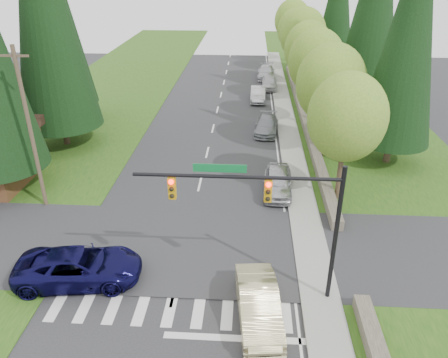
# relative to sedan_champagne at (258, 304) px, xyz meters

# --- Properties ---
(grass_east) EXTENTS (14.00, 110.00, 0.06)m
(grass_east) POSITION_rel_sedan_champagne_xyz_m (9.04, 17.00, -0.78)
(grass_east) COLOR #204913
(grass_east) RESTS_ON ground
(grass_west) EXTENTS (14.00, 110.00, 0.06)m
(grass_west) POSITION_rel_sedan_champagne_xyz_m (-16.96, 17.00, -0.78)
(grass_west) COLOR #204913
(grass_west) RESTS_ON ground
(cross_street) EXTENTS (120.00, 8.00, 0.10)m
(cross_street) POSITION_rel_sedan_champagne_xyz_m (-3.96, 5.00, -0.81)
(cross_street) COLOR #28282B
(cross_street) RESTS_ON ground
(sidewalk_east) EXTENTS (1.80, 80.00, 0.13)m
(sidewalk_east) POSITION_rel_sedan_champagne_xyz_m (2.94, 19.00, -0.74)
(sidewalk_east) COLOR gray
(sidewalk_east) RESTS_ON ground
(curb_east) EXTENTS (0.20, 80.00, 0.13)m
(curb_east) POSITION_rel_sedan_champagne_xyz_m (2.09, 19.00, -0.74)
(curb_east) COLOR gray
(curb_east) RESTS_ON ground
(stone_wall_north) EXTENTS (0.70, 40.00, 0.70)m
(stone_wall_north) POSITION_rel_sedan_champagne_xyz_m (4.64, 27.00, -0.46)
(stone_wall_north) COLOR #4C4438
(stone_wall_north) RESTS_ON ground
(traffic_signal) EXTENTS (8.70, 0.37, 6.80)m
(traffic_signal) POSITION_rel_sedan_champagne_xyz_m (0.41, 1.50, 4.18)
(traffic_signal) COLOR black
(traffic_signal) RESTS_ON ground
(utility_pole) EXTENTS (1.60, 0.24, 10.00)m
(utility_pole) POSITION_rel_sedan_champagne_xyz_m (-13.46, 9.00, 4.34)
(utility_pole) COLOR #473828
(utility_pole) RESTS_ON ground
(decid_tree_0) EXTENTS (4.80, 4.80, 8.37)m
(decid_tree_0) POSITION_rel_sedan_champagne_xyz_m (5.24, 11.00, 4.79)
(decid_tree_0) COLOR #38281C
(decid_tree_0) RESTS_ON ground
(decid_tree_1) EXTENTS (5.20, 5.20, 8.80)m
(decid_tree_1) POSITION_rel_sedan_champagne_xyz_m (5.34, 18.00, 4.99)
(decid_tree_1) COLOR #38281C
(decid_tree_1) RESTS_ON ground
(decid_tree_2) EXTENTS (5.00, 5.00, 8.82)m
(decid_tree_2) POSITION_rel_sedan_champagne_xyz_m (5.14, 25.00, 5.12)
(decid_tree_2) COLOR #38281C
(decid_tree_2) RESTS_ON ground
(decid_tree_3) EXTENTS (5.00, 5.00, 8.55)m
(decid_tree_3) POSITION_rel_sedan_champagne_xyz_m (5.24, 32.00, 4.86)
(decid_tree_3) COLOR #38281C
(decid_tree_3) RESTS_ON ground
(decid_tree_4) EXTENTS (5.40, 5.40, 9.18)m
(decid_tree_4) POSITION_rel_sedan_champagne_xyz_m (5.34, 39.00, 5.26)
(decid_tree_4) COLOR #38281C
(decid_tree_4) RESTS_ON ground
(decid_tree_5) EXTENTS (4.80, 4.80, 8.30)m
(decid_tree_5) POSITION_rel_sedan_champagne_xyz_m (5.14, 46.00, 4.73)
(decid_tree_5) COLOR #38281C
(decid_tree_5) RESTS_ON ground
(decid_tree_6) EXTENTS (5.20, 5.20, 8.86)m
(decid_tree_6) POSITION_rel_sedan_champagne_xyz_m (5.24, 53.00, 5.06)
(decid_tree_6) COLOR #38281C
(decid_tree_6) RESTS_ON ground
(conifer_w_c) EXTENTS (6.46, 6.46, 20.80)m
(conifer_w_c) POSITION_rel_sedan_champagne_xyz_m (-15.96, 19.00, 10.49)
(conifer_w_c) COLOR #38281C
(conifer_w_c) RESTS_ON ground
(conifer_w_e) EXTENTS (5.78, 5.78, 18.80)m
(conifer_w_e) POSITION_rel_sedan_champagne_xyz_m (-17.96, 25.00, 9.49)
(conifer_w_e) COLOR #38281C
(conifer_w_e) RESTS_ON ground
(conifer_e_a) EXTENTS (5.44, 5.44, 17.80)m
(conifer_e_a) POSITION_rel_sedan_champagne_xyz_m (10.04, 17.00, 8.98)
(conifer_e_a) COLOR #38281C
(conifer_e_a) RESTS_ON ground
(conifer_e_c) EXTENTS (5.10, 5.10, 16.80)m
(conifer_e_c) POSITION_rel_sedan_champagne_xyz_m (10.04, 45.00, 8.48)
(conifer_e_c) COLOR #38281C
(conifer_e_c) RESTS_ON ground
(sedan_champagne) EXTENTS (2.23, 5.05, 1.61)m
(sedan_champagne) POSITION_rel_sedan_champagne_xyz_m (0.00, 0.00, 0.00)
(sedan_champagne) COLOR beige
(sedan_champagne) RESTS_ON ground
(suv_navy) EXTENTS (6.28, 3.48, 1.66)m
(suv_navy) POSITION_rel_sedan_champagne_xyz_m (-8.65, 2.00, 0.03)
(suv_navy) COLOR #0C0B37
(suv_navy) RESTS_ON ground
(parked_car_a) EXTENTS (2.15, 4.78, 1.60)m
(parked_car_a) POSITION_rel_sedan_champagne_xyz_m (1.40, 11.66, -0.01)
(parked_car_a) COLOR #B9B9BE
(parked_car_a) RESTS_ON ground
(parked_car_b) EXTENTS (2.41, 4.91, 1.38)m
(parked_car_b) POSITION_rel_sedan_champagne_xyz_m (0.94, 22.79, -0.12)
(parked_car_b) COLOR gray
(parked_car_b) RESTS_ON ground
(parked_car_c) EXTENTS (1.64, 4.51, 1.48)m
(parked_car_c) POSITION_rel_sedan_champagne_xyz_m (0.24, 32.43, -0.07)
(parked_car_c) COLOR #AAAAAF
(parked_car_c) RESTS_ON ground
(parked_car_d) EXTENTS (1.83, 4.38, 1.48)m
(parked_car_d) POSITION_rel_sedan_champagne_xyz_m (1.64, 37.30, -0.07)
(parked_car_d) COLOR silver
(parked_car_d) RESTS_ON ground
(parked_car_e) EXTENTS (2.32, 5.35, 1.53)m
(parked_car_e) POSITION_rel_sedan_champagne_xyz_m (1.38, 42.49, -0.04)
(parked_car_e) COLOR #B3B3B8
(parked_car_e) RESTS_ON ground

